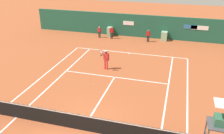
{
  "coord_description": "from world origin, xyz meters",
  "views": [
    {
      "loc": [
        4.32,
        -9.4,
        8.26
      ],
      "look_at": [
        -0.21,
        6.44,
        0.8
      ],
      "focal_mm": 38.98,
      "sensor_mm": 36.0,
      "label": 1
    }
  ],
  "objects_px": {
    "umpire_chair": "(220,122)",
    "ball_kid_centre_post": "(99,31)",
    "tennis_ball_near_service_line": "(89,85)",
    "player_on_baseline": "(106,58)",
    "ball_kid_right_post": "(112,32)",
    "tennis_ball_mid_court": "(110,65)",
    "ball_kid_left_post": "(148,35)"
  },
  "relations": [
    {
      "from": "umpire_chair",
      "to": "ball_kid_centre_post",
      "type": "height_order",
      "value": "umpire_chair"
    },
    {
      "from": "umpire_chair",
      "to": "tennis_ball_mid_court",
      "type": "bearing_deg",
      "value": 41.92
    },
    {
      "from": "umpire_chair",
      "to": "ball_kid_right_post",
      "type": "relative_size",
      "value": 1.97
    },
    {
      "from": "tennis_ball_near_service_line",
      "to": "ball_kid_left_post",
      "type": "bearing_deg",
      "value": 76.45
    },
    {
      "from": "ball_kid_left_post",
      "to": "tennis_ball_near_service_line",
      "type": "height_order",
      "value": "ball_kid_left_post"
    },
    {
      "from": "umpire_chair",
      "to": "player_on_baseline",
      "type": "height_order",
      "value": "umpire_chair"
    },
    {
      "from": "player_on_baseline",
      "to": "ball_kid_left_post",
      "type": "distance_m",
      "value": 8.22
    },
    {
      "from": "umpire_chair",
      "to": "ball_kid_centre_post",
      "type": "bearing_deg",
      "value": 34.96
    },
    {
      "from": "ball_kid_right_post",
      "to": "tennis_ball_mid_court",
      "type": "relative_size",
      "value": 20.23
    },
    {
      "from": "ball_kid_right_post",
      "to": "ball_kid_centre_post",
      "type": "height_order",
      "value": "ball_kid_right_post"
    },
    {
      "from": "ball_kid_left_post",
      "to": "tennis_ball_mid_court",
      "type": "relative_size",
      "value": 19.29
    },
    {
      "from": "ball_kid_centre_post",
      "to": "tennis_ball_near_service_line",
      "type": "height_order",
      "value": "ball_kid_centre_post"
    },
    {
      "from": "tennis_ball_near_service_line",
      "to": "ball_kid_centre_post",
      "type": "bearing_deg",
      "value": 104.67
    },
    {
      "from": "player_on_baseline",
      "to": "tennis_ball_near_service_line",
      "type": "relative_size",
      "value": 26.97
    },
    {
      "from": "ball_kid_left_post",
      "to": "tennis_ball_mid_court",
      "type": "distance_m",
      "value": 7.48
    },
    {
      "from": "umpire_chair",
      "to": "tennis_ball_near_service_line",
      "type": "height_order",
      "value": "umpire_chair"
    },
    {
      "from": "player_on_baseline",
      "to": "tennis_ball_near_service_line",
      "type": "bearing_deg",
      "value": 84.61
    },
    {
      "from": "player_on_baseline",
      "to": "ball_kid_right_post",
      "type": "xyz_separation_m",
      "value": [
        -1.8,
        7.9,
        -0.18
      ]
    },
    {
      "from": "player_on_baseline",
      "to": "tennis_ball_near_service_line",
      "type": "xyz_separation_m",
      "value": [
        -0.37,
        -2.95,
        -0.94
      ]
    },
    {
      "from": "umpire_chair",
      "to": "ball_kid_centre_post",
      "type": "distance_m",
      "value": 18.76
    },
    {
      "from": "ball_kid_right_post",
      "to": "player_on_baseline",
      "type": "bearing_deg",
      "value": 97.01
    },
    {
      "from": "ball_kid_right_post",
      "to": "tennis_ball_near_service_line",
      "type": "relative_size",
      "value": 20.23
    },
    {
      "from": "umpire_chair",
      "to": "player_on_baseline",
      "type": "relative_size",
      "value": 1.48
    },
    {
      "from": "ball_kid_left_post",
      "to": "ball_kid_centre_post",
      "type": "relative_size",
      "value": 1.03
    },
    {
      "from": "umpire_chair",
      "to": "tennis_ball_mid_court",
      "type": "relative_size",
      "value": 39.88
    },
    {
      "from": "player_on_baseline",
      "to": "ball_kid_centre_post",
      "type": "bearing_deg",
      "value": -66.16
    },
    {
      "from": "umpire_chair",
      "to": "ball_kid_centre_post",
      "type": "relative_size",
      "value": 2.13
    },
    {
      "from": "tennis_ball_mid_court",
      "to": "tennis_ball_near_service_line",
      "type": "height_order",
      "value": "same"
    },
    {
      "from": "umpire_chair",
      "to": "tennis_ball_mid_court",
      "type": "height_order",
      "value": "umpire_chair"
    },
    {
      "from": "umpire_chair",
      "to": "ball_kid_right_post",
      "type": "height_order",
      "value": "umpire_chair"
    },
    {
      "from": "ball_kid_right_post",
      "to": "ball_kid_centre_post",
      "type": "bearing_deg",
      "value": -5.79
    },
    {
      "from": "player_on_baseline",
      "to": "tennis_ball_mid_court",
      "type": "height_order",
      "value": "player_on_baseline"
    }
  ]
}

